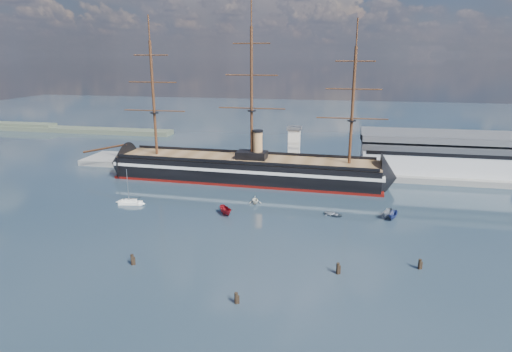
# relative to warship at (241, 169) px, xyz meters

# --- Properties ---
(ground) EXTENTS (600.00, 600.00, 0.00)m
(ground) POSITION_rel_warship_xyz_m (13.44, -20.00, -4.04)
(ground) COLOR #182C39
(ground) RESTS_ON ground
(quay) EXTENTS (180.00, 18.00, 2.00)m
(quay) POSITION_rel_warship_xyz_m (23.44, 16.00, -4.04)
(quay) COLOR slate
(quay) RESTS_ON ground
(warehouse) EXTENTS (63.00, 21.00, 11.60)m
(warehouse) POSITION_rel_warship_xyz_m (71.44, 20.00, 3.95)
(warehouse) COLOR #B7BABC
(warehouse) RESTS_ON ground
(quay_tower) EXTENTS (5.00, 5.00, 15.00)m
(quay_tower) POSITION_rel_warship_xyz_m (16.44, 13.00, 5.72)
(quay_tower) COLOR silver
(quay_tower) RESTS_ON ground
(shoreline) EXTENTS (120.00, 10.00, 4.00)m
(shoreline) POSITION_rel_warship_xyz_m (-125.79, 75.00, -2.59)
(shoreline) COLOR #3F4C38
(shoreline) RESTS_ON ground
(warship) EXTENTS (113.12, 18.94, 53.94)m
(warship) POSITION_rel_warship_xyz_m (0.00, 0.00, 0.00)
(warship) COLOR black
(warship) RESTS_ON ground
(sailboat) EXTENTS (6.74, 2.91, 10.43)m
(sailboat) POSITION_rel_warship_xyz_m (-25.37, -30.27, -3.37)
(sailboat) COLOR white
(sailboat) RESTS_ON ground
(motorboat_a) EXTENTS (6.94, 6.19, 2.74)m
(motorboat_a) POSITION_rel_warship_xyz_m (3.60, -32.91, -4.04)
(motorboat_a) COLOR maroon
(motorboat_a) RESTS_ON ground
(motorboat_c) EXTENTS (6.65, 4.46, 2.50)m
(motorboat_c) POSITION_rel_warship_xyz_m (45.85, -26.33, -4.04)
(motorboat_c) COLOR slate
(motorboat_c) RESTS_ON ground
(motorboat_d) EXTENTS (7.19, 4.88, 2.42)m
(motorboat_d) POSITION_rel_warship_xyz_m (9.45, -22.48, -4.04)
(motorboat_d) COLOR silver
(motorboat_d) RESTS_ON ground
(motorboat_e) EXTENTS (2.44, 3.36, 1.46)m
(motorboat_e) POSITION_rel_warship_xyz_m (31.93, -28.01, -4.04)
(motorboat_e) COLOR slate
(motorboat_e) RESTS_ON ground
(motorboat_f) EXTENTS (6.43, 3.89, 2.42)m
(motorboat_f) POSITION_rel_warship_xyz_m (47.15, -27.27, -4.04)
(motorboat_f) COLOR navy
(motorboat_f) RESTS_ON ground
(piling_near_left) EXTENTS (0.64, 0.64, 3.00)m
(piling_near_left) POSITION_rel_warship_xyz_m (-7.52, -64.10, -4.04)
(piling_near_left) COLOR black
(piling_near_left) RESTS_ON ground
(piling_near_mid) EXTENTS (0.64, 0.64, 2.76)m
(piling_near_mid) POSITION_rel_warship_xyz_m (16.60, -73.59, -4.04)
(piling_near_mid) COLOR black
(piling_near_mid) RESTS_ON ground
(piling_near_right) EXTENTS (0.64, 0.64, 3.02)m
(piling_near_right) POSITION_rel_warship_xyz_m (33.53, -59.61, -4.04)
(piling_near_right) COLOR black
(piling_near_right) RESTS_ON ground
(piling_far_right) EXTENTS (0.64, 0.64, 2.83)m
(piling_far_right) POSITION_rel_warship_xyz_m (49.53, -54.35, -4.04)
(piling_far_right) COLOR black
(piling_far_right) RESTS_ON ground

